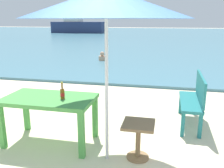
# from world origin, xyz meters

# --- Properties ---
(sea_water) EXTENTS (120.00, 50.00, 0.08)m
(sea_water) POSITION_xyz_m (0.00, 30.00, 0.04)
(sea_water) COLOR teal
(sea_water) RESTS_ON ground_plane
(picnic_table_green) EXTENTS (1.40, 0.80, 0.76)m
(picnic_table_green) POSITION_xyz_m (-1.30, 1.41, 0.65)
(picnic_table_green) COLOR #4C9E47
(picnic_table_green) RESTS_ON ground_plane
(beer_bottle_amber) EXTENTS (0.07, 0.07, 0.26)m
(beer_bottle_amber) POSITION_xyz_m (-1.06, 1.38, 0.85)
(beer_bottle_amber) COLOR brown
(beer_bottle_amber) RESTS_ON picnic_table_green
(patio_umbrella) EXTENTS (2.10, 2.10, 2.30)m
(patio_umbrella) POSITION_xyz_m (-0.30, 1.12, 2.12)
(patio_umbrella) COLOR silver
(patio_umbrella) RESTS_ON ground_plane
(side_table_wood) EXTENTS (0.44, 0.44, 0.54)m
(side_table_wood) POSITION_xyz_m (0.12, 1.23, 0.35)
(side_table_wood) COLOR olive
(side_table_wood) RESTS_ON ground_plane
(bench_teal_center) EXTENTS (0.38, 1.20, 0.95)m
(bench_teal_center) POSITION_xyz_m (1.00, 2.62, 0.54)
(bench_teal_center) COLOR #237275
(bench_teal_center) RESTS_ON ground_plane
(swimmer_person) EXTENTS (0.34, 0.34, 0.41)m
(swimmer_person) POSITION_xyz_m (-2.47, 9.07, 0.24)
(swimmer_person) COLOR tan
(swimmer_person) RESTS_ON sea_water
(boat_barge) EXTENTS (7.46, 2.03, 2.71)m
(boat_barge) POSITION_xyz_m (-12.15, 31.92, 1.05)
(boat_barge) COLOR navy
(boat_barge) RESTS_ON sea_water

